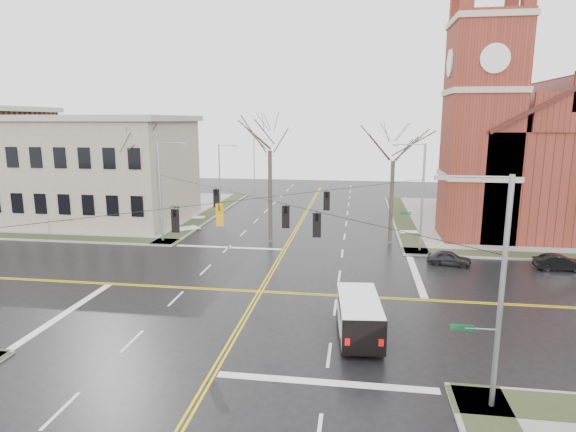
# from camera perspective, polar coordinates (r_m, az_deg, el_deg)

# --- Properties ---
(ground) EXTENTS (120.00, 120.00, 0.00)m
(ground) POSITION_cam_1_polar(r_m,az_deg,el_deg) (31.90, -3.31, -8.93)
(ground) COLOR black
(ground) RESTS_ON ground
(sidewalks) EXTENTS (80.00, 80.00, 0.17)m
(sidewalks) POSITION_cam_1_polar(r_m,az_deg,el_deg) (31.87, -3.31, -8.80)
(sidewalks) COLOR gray
(sidewalks) RESTS_ON ground
(road_markings) EXTENTS (100.00, 100.00, 0.01)m
(road_markings) POSITION_cam_1_polar(r_m,az_deg,el_deg) (31.90, -3.31, -8.92)
(road_markings) COLOR gold
(road_markings) RESTS_ON ground
(church) EXTENTS (24.28, 27.48, 27.50)m
(church) POSITION_cam_1_polar(r_m,az_deg,el_deg) (57.26, 27.56, 7.45)
(church) COLOR maroon
(church) RESTS_ON ground
(civic_building_a) EXTENTS (18.00, 14.00, 11.00)m
(civic_building_a) POSITION_cam_1_polar(r_m,az_deg,el_deg) (57.02, -21.36, 4.98)
(civic_building_a) COLOR gray
(civic_building_a) RESTS_ON ground
(signal_pole_ne) EXTENTS (2.75, 0.22, 9.00)m
(signal_pole_ne) POSITION_cam_1_polar(r_m,az_deg,el_deg) (41.57, 15.43, 2.50)
(signal_pole_ne) COLOR gray
(signal_pole_ne) RESTS_ON ground
(signal_pole_nw) EXTENTS (2.75, 0.22, 9.00)m
(signal_pole_nw) POSITION_cam_1_polar(r_m,az_deg,el_deg) (44.79, -14.71, 3.14)
(signal_pole_nw) COLOR gray
(signal_pole_nw) RESTS_ON ground
(signal_pole_se) EXTENTS (2.75, 0.22, 9.00)m
(signal_pole_se) POSITION_cam_1_polar(r_m,az_deg,el_deg) (19.51, 23.53, -7.82)
(signal_pole_se) COLOR gray
(signal_pole_se) RESTS_ON ground
(span_wires) EXTENTS (23.02, 23.02, 0.03)m
(span_wires) POSITION_cam_1_polar(r_m,az_deg,el_deg) (30.32, -3.45, 2.13)
(span_wires) COLOR black
(span_wires) RESTS_ON ground
(traffic_signals) EXTENTS (8.21, 8.26, 1.30)m
(traffic_signals) POSITION_cam_1_polar(r_m,az_deg,el_deg) (29.80, -3.69, 0.50)
(traffic_signals) COLOR black
(traffic_signals) RESTS_ON ground
(streetlight_north_a) EXTENTS (2.30, 0.20, 8.00)m
(streetlight_north_a) POSITION_cam_1_polar(r_m,az_deg,el_deg) (60.06, -7.98, 4.94)
(streetlight_north_a) COLOR gray
(streetlight_north_a) RESTS_ON ground
(streetlight_north_b) EXTENTS (2.30, 0.20, 8.00)m
(streetlight_north_b) POSITION_cam_1_polar(r_m,az_deg,el_deg) (79.37, -3.93, 6.55)
(streetlight_north_b) COLOR gray
(streetlight_north_b) RESTS_ON ground
(cargo_van) EXTENTS (2.55, 5.52, 2.03)m
(cargo_van) POSITION_cam_1_polar(r_m,az_deg,el_deg) (25.67, 8.38, -11.32)
(cargo_van) COLOR white
(cargo_van) RESTS_ON ground
(parked_car_a) EXTENTS (3.46, 1.90, 1.12)m
(parked_car_a) POSITION_cam_1_polar(r_m,az_deg,el_deg) (39.32, 18.52, -4.73)
(parked_car_a) COLOR black
(parked_car_a) RESTS_ON ground
(parked_car_b) EXTENTS (3.55, 1.31, 1.16)m
(parked_car_b) POSITION_cam_1_polar(r_m,az_deg,el_deg) (41.36, 29.49, -4.82)
(parked_car_b) COLOR black
(parked_car_b) RESTS_ON ground
(tree_nw_far) EXTENTS (4.00, 4.00, 12.01)m
(tree_nw_far) POSITION_cam_1_polar(r_m,az_deg,el_deg) (48.24, -17.72, 8.00)
(tree_nw_far) COLOR #352A21
(tree_nw_far) RESTS_ON ground
(tree_nw_near) EXTENTS (4.00, 4.00, 12.30)m
(tree_nw_near) POSITION_cam_1_polar(r_m,az_deg,el_deg) (43.29, -2.17, 8.48)
(tree_nw_near) COLOR #352A21
(tree_nw_near) RESTS_ON ground
(tree_ne) EXTENTS (4.00, 4.00, 10.98)m
(tree_ne) POSITION_cam_1_polar(r_m,az_deg,el_deg) (43.80, 12.38, 7.03)
(tree_ne) COLOR #352A21
(tree_ne) RESTS_ON ground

